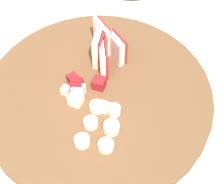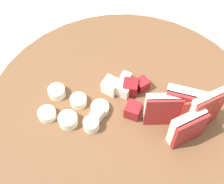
% 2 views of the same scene
% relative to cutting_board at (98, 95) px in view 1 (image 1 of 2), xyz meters
% --- Properties ---
extents(cutting_board, '(0.41, 0.41, 0.02)m').
position_rel_cutting_board_xyz_m(cutting_board, '(0.00, 0.00, 0.00)').
color(cutting_board, brown).
rests_on(cutting_board, tiled_countertop).
extents(apple_wedge_fan, '(0.10, 0.07, 0.06)m').
position_rel_cutting_board_xyz_m(apple_wedge_fan, '(-0.08, -0.00, 0.04)').
color(apple_wedge_fan, '#A32323').
rests_on(apple_wedge_fan, cutting_board).
extents(apple_dice_pile, '(0.07, 0.09, 0.02)m').
position_rel_cutting_board_xyz_m(apple_dice_pile, '(0.01, -0.03, 0.02)').
color(apple_dice_pile, white).
rests_on(apple_dice_pile, cutting_board).
extents(banana_slice_rows, '(0.10, 0.07, 0.02)m').
position_rel_cutting_board_xyz_m(banana_slice_rows, '(0.07, 0.02, 0.02)').
color(banana_slice_rows, '#F4EAC6').
rests_on(banana_slice_rows, cutting_board).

